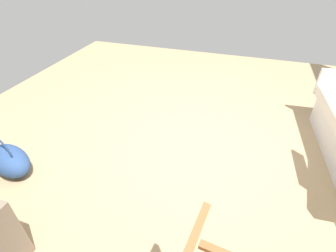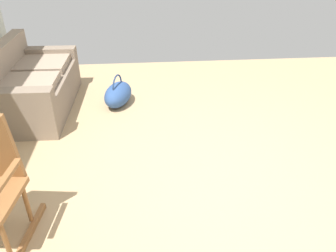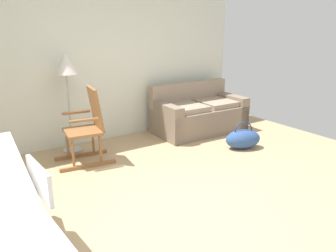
{
  "view_description": "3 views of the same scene",
  "coord_description": "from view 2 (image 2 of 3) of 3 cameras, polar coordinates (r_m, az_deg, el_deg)",
  "views": [
    {
      "loc": [
        -0.39,
        2.31,
        1.98
      ],
      "look_at": [
        0.12,
        0.69,
        0.76
      ],
      "focal_mm": 26.7,
      "sensor_mm": 36.0,
      "label": 1
    },
    {
      "loc": [
        -2.38,
        0.66,
        2.14
      ],
      "look_at": [
        -0.02,
        0.46,
        0.71
      ],
      "focal_mm": 36.28,
      "sensor_mm": 36.0,
      "label": 2
    },
    {
      "loc": [
        -1.96,
        -2.53,
        1.87
      ],
      "look_at": [
        0.05,
        0.48,
        0.78
      ],
      "focal_mm": 36.29,
      "sensor_mm": 36.0,
      "label": 3
    }
  ],
  "objects": [
    {
      "name": "couch",
      "position": [
        4.74,
        -21.8,
        6.04
      ],
      "size": [
        1.62,
        0.89,
        0.85
      ],
      "color": "#7D6C5C",
      "rests_on": "ground"
    },
    {
      "name": "duffel_bag",
      "position": [
        4.62,
        -8.39,
        5.3
      ],
      "size": [
        0.63,
        0.49,
        0.43
      ],
      "color": "#2D4C84",
      "rests_on": "ground"
    },
    {
      "name": "ground_plane",
      "position": [
        3.27,
        8.09,
        -10.16
      ],
      "size": [
        6.71,
        6.71,
        0.0
      ],
      "primitive_type": "plane",
      "color": "tan"
    }
  ]
}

